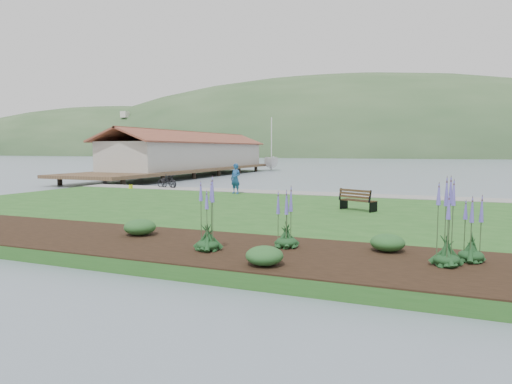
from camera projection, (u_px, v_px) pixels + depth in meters
ground at (261, 213)px, 23.24m from camera, size 600.00×600.00×0.00m
lawn at (246, 214)px, 21.38m from camera, size 34.00×20.00×0.40m
shoreline_path at (300, 193)px, 29.57m from camera, size 34.00×2.20×0.03m
garden_bed at (234, 249)px, 13.04m from camera, size 24.00×4.40×0.04m
far_hillside at (474, 158)px, 172.66m from camera, size 580.00×80.00×38.00m
pier_pavilion at (191, 154)px, 55.86m from camera, size 8.00×36.00×5.40m
park_bench at (357, 200)px, 21.18m from camera, size 1.81×1.32×1.04m
person at (236, 176)px, 29.18m from camera, size 0.95×0.76×2.27m
bicycle_a at (166, 181)px, 33.67m from camera, size 0.99×1.90×0.95m
bicycle_b at (169, 181)px, 33.60m from camera, size 0.89×1.69×0.98m
sailboat at (271, 170)px, 69.58m from camera, size 12.80×12.89×25.57m
pannier at (131, 187)px, 33.00m from camera, size 0.17×0.26×0.27m
echium_0 at (207, 218)px, 12.62m from camera, size 0.62×0.62×2.25m
echium_1 at (286, 222)px, 13.04m from camera, size 0.62×0.62×1.85m
echium_2 at (447, 225)px, 10.95m from camera, size 0.62×0.62×2.33m
echium_3 at (472, 231)px, 11.38m from camera, size 0.62×0.62×1.95m
shrub_0 at (140, 227)px, 14.98m from camera, size 1.04×1.04×0.52m
shrub_1 at (264, 256)px, 11.09m from camera, size 0.93×0.93×0.46m
shrub_2 at (388, 243)px, 12.61m from camera, size 0.95×0.95×0.47m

